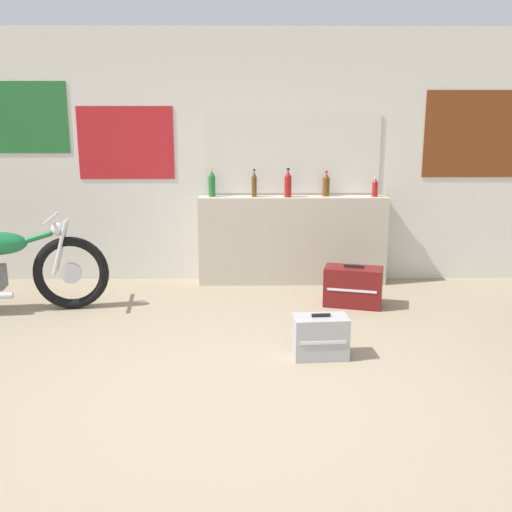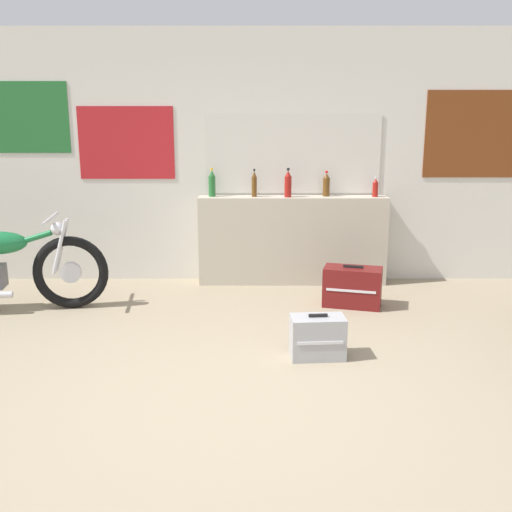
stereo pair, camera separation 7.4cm
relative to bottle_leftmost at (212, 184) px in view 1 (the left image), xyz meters
name	(u,v)px [view 1 (the left image)]	position (x,y,z in m)	size (l,w,h in m)	color
ground_plane	(232,399)	(0.29, -2.87, -1.13)	(24.00, 24.00, 0.00)	gray
wall_back	(240,158)	(0.31, 0.16, 0.27)	(10.00, 0.07, 2.80)	silver
sill_counter	(292,240)	(0.90, -0.02, -0.63)	(2.11, 0.28, 0.99)	#B7AD99
bottle_leftmost	(212,184)	(0.00, 0.00, 0.00)	(0.08, 0.08, 0.31)	#23662D
bottle_left_center	(254,184)	(0.47, -0.02, 0.00)	(0.06, 0.06, 0.31)	#5B3814
bottle_center	(288,184)	(0.84, -0.05, 0.00)	(0.08, 0.08, 0.32)	maroon
bottle_right_center	(326,185)	(1.27, 0.02, -0.01)	(0.08, 0.08, 0.28)	#5B3814
bottle_rightmost	(375,188)	(1.81, -0.03, -0.04)	(0.06, 0.06, 0.22)	maroon
hard_case_darkred	(353,287)	(1.46, -0.87, -0.93)	(0.62, 0.42, 0.42)	maroon
hard_case_silver	(320,337)	(0.98, -2.16, -0.96)	(0.44, 0.28, 0.36)	#9E9EA3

